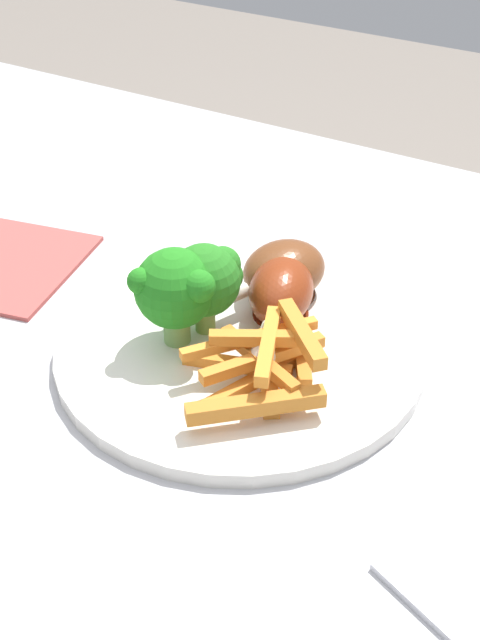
{
  "coord_description": "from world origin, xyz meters",
  "views": [
    {
      "loc": [
        -0.35,
        0.44,
        1.15
      ],
      "look_at": [
        -0.08,
        -0.02,
        0.77
      ],
      "focal_mm": 48.28,
      "sensor_mm": 36.0,
      "label": 1
    }
  ],
  "objects_px": {
    "chicken_drumstick_far": "(280,273)",
    "carrot_fries_pile": "(266,363)",
    "dining_table": "(152,419)",
    "dinner_plate": "(240,347)",
    "broccoli_floret_middle": "(176,288)",
    "chicken_drumstick_near": "(280,294)",
    "broccoli_floret_front": "(205,279)"
  },
  "relations": [
    {
      "from": "broccoli_floret_front",
      "to": "broccoli_floret_middle",
      "type": "distance_m",
      "value": 0.03
    },
    {
      "from": "broccoli_floret_front",
      "to": "carrot_fries_pile",
      "type": "xyz_separation_m",
      "value": [
        -0.07,
        0.04,
        -0.03
      ]
    },
    {
      "from": "chicken_drumstick_near",
      "to": "carrot_fries_pile",
      "type": "bearing_deg",
      "value": 111.2
    },
    {
      "from": "carrot_fries_pile",
      "to": "broccoli_floret_middle",
      "type": "bearing_deg",
      "value": -8.11
    },
    {
      "from": "chicken_drumstick_far",
      "to": "broccoli_floret_front",
      "type": "bearing_deg",
      "value": 68.37
    },
    {
      "from": "dining_table",
      "to": "dinner_plate",
      "type": "distance_m",
      "value": 0.13
    },
    {
      "from": "dining_table",
      "to": "chicken_drumstick_far",
      "type": "relative_size",
      "value": 10.37
    },
    {
      "from": "broccoli_floret_front",
      "to": "chicken_drumstick_near",
      "type": "bearing_deg",
      "value": -136.09
    },
    {
      "from": "broccoli_floret_middle",
      "to": "chicken_drumstick_near",
      "type": "bearing_deg",
      "value": -129.45
    },
    {
      "from": "dinner_plate",
      "to": "broccoli_floret_middle",
      "type": "bearing_deg",
      "value": 28.51
    },
    {
      "from": "dining_table",
      "to": "broccoli_floret_front",
      "type": "distance_m",
      "value": 0.16
    },
    {
      "from": "broccoli_floret_front",
      "to": "broccoli_floret_middle",
      "type": "height_order",
      "value": "broccoli_floret_middle"
    },
    {
      "from": "dinner_plate",
      "to": "carrot_fries_pile",
      "type": "distance_m",
      "value": 0.06
    },
    {
      "from": "chicken_drumstick_far",
      "to": "carrot_fries_pile",
      "type": "bearing_deg",
      "value": 113.15
    },
    {
      "from": "dinner_plate",
      "to": "broccoli_floret_middle",
      "type": "xyz_separation_m",
      "value": [
        0.04,
        0.02,
        0.05
      ]
    },
    {
      "from": "dinner_plate",
      "to": "chicken_drumstick_near",
      "type": "relative_size",
      "value": 2.19
    },
    {
      "from": "dinner_plate",
      "to": "chicken_drumstick_far",
      "type": "xyz_separation_m",
      "value": [
        0.0,
        -0.07,
        0.03
      ]
    },
    {
      "from": "dinner_plate",
      "to": "carrot_fries_pile",
      "type": "relative_size",
      "value": 1.97
    },
    {
      "from": "dining_table",
      "to": "chicken_drumstick_near",
      "type": "relative_size",
      "value": 9.95
    },
    {
      "from": "dining_table",
      "to": "broccoli_floret_front",
      "type": "height_order",
      "value": "broccoli_floret_front"
    },
    {
      "from": "carrot_fries_pile",
      "to": "chicken_drumstick_far",
      "type": "distance_m",
      "value": 0.11
    },
    {
      "from": "dinner_plate",
      "to": "chicken_drumstick_near",
      "type": "xyz_separation_m",
      "value": [
        -0.01,
        -0.04,
        0.03
      ]
    },
    {
      "from": "broccoli_floret_middle",
      "to": "dining_table",
      "type": "bearing_deg",
      "value": -10.29
    },
    {
      "from": "dinner_plate",
      "to": "broccoli_floret_middle",
      "type": "relative_size",
      "value": 3.62
    },
    {
      "from": "carrot_fries_pile",
      "to": "chicken_drumstick_near",
      "type": "height_order",
      "value": "chicken_drumstick_near"
    },
    {
      "from": "carrot_fries_pile",
      "to": "chicken_drumstick_near",
      "type": "distance_m",
      "value": 0.08
    },
    {
      "from": "carrot_fries_pile",
      "to": "chicken_drumstick_far",
      "type": "relative_size",
      "value": 1.16
    },
    {
      "from": "broccoli_floret_middle",
      "to": "chicken_drumstick_far",
      "type": "height_order",
      "value": "broccoli_floret_middle"
    },
    {
      "from": "dining_table",
      "to": "chicken_drumstick_far",
      "type": "bearing_deg",
      "value": -131.1
    },
    {
      "from": "broccoli_floret_front",
      "to": "chicken_drumstick_far",
      "type": "height_order",
      "value": "broccoli_floret_front"
    },
    {
      "from": "dining_table",
      "to": "dinner_plate",
      "type": "relative_size",
      "value": 4.54
    },
    {
      "from": "dining_table",
      "to": "broccoli_floret_middle",
      "type": "relative_size",
      "value": 16.45
    }
  ]
}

